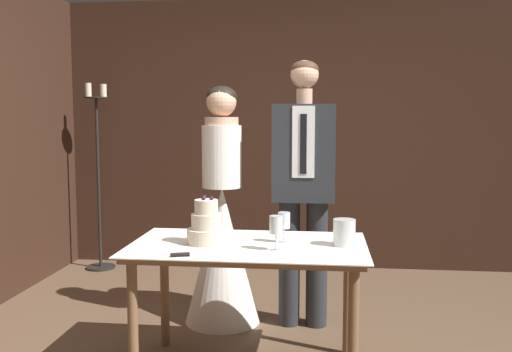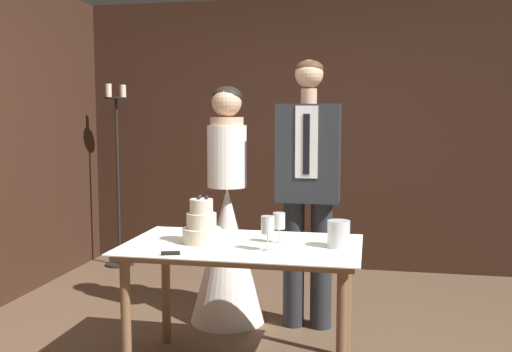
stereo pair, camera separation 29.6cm
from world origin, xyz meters
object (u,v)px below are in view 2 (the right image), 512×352
(groom, at_px, (308,182))
(candle_stand, at_px, (118,182))
(cake_table, at_px, (243,259))
(wine_glass_middle, at_px, (268,227))
(wine_glass_near, at_px, (279,222))
(hurricane_candle, at_px, (339,235))
(cake_knife, at_px, (184,253))
(tiered_cake, at_px, (202,225))
(bride, at_px, (227,236))

(groom, xyz_separation_m, candle_stand, (-2.02, 1.31, -0.20))
(cake_table, relative_size, candle_stand, 0.75)
(groom, bearing_deg, wine_glass_middle, -97.36)
(wine_glass_near, bearing_deg, hurricane_candle, -7.24)
(wine_glass_near, relative_size, groom, 0.10)
(cake_knife, bearing_deg, candle_stand, 104.23)
(tiered_cake, relative_size, candle_stand, 0.15)
(bride, bearing_deg, cake_knife, -87.92)
(cake_table, xyz_separation_m, tiered_cake, (-0.24, -0.01, 0.19))
(tiered_cake, height_order, groom, groom)
(bride, height_order, candle_stand, candle_stand)
(cake_knife, relative_size, wine_glass_middle, 2.00)
(cake_table, xyz_separation_m, candle_stand, (-1.73, 2.09, 0.17))
(wine_glass_middle, xyz_separation_m, hurricane_candle, (0.37, 0.16, -0.06))
(cake_knife, bearing_deg, wine_glass_middle, 5.40)
(candle_stand, bearing_deg, cake_table, -50.39)
(candle_stand, bearing_deg, wine_glass_middle, -49.51)
(cake_table, relative_size, wine_glass_near, 7.59)
(wine_glass_near, bearing_deg, cake_table, -162.32)
(cake_knife, relative_size, groom, 0.20)
(hurricane_candle, bearing_deg, cake_table, -177.84)
(tiered_cake, bearing_deg, bride, 93.59)
(bride, bearing_deg, wine_glass_middle, -63.57)
(cake_knife, bearing_deg, bride, 74.65)
(wine_glass_middle, height_order, bride, bride)
(tiered_cake, xyz_separation_m, candle_stand, (-1.49, 2.11, -0.02))
(tiered_cake, bearing_deg, cake_table, 3.31)
(wine_glass_middle, distance_m, bride, 1.06)
(cake_knife, distance_m, groom, 1.25)
(cake_table, distance_m, wine_glass_near, 0.30)
(cake_table, height_order, wine_glass_middle, wine_glass_middle)
(hurricane_candle, height_order, groom, groom)
(tiered_cake, height_order, wine_glass_middle, tiered_cake)
(cake_table, height_order, wine_glass_near, wine_glass_near)
(hurricane_candle, xyz_separation_m, candle_stand, (-2.28, 2.07, 0.01))
(groom, bearing_deg, cake_knife, -116.09)
(wine_glass_middle, bearing_deg, groom, 82.64)
(candle_stand, bearing_deg, wine_glass_near, -46.40)
(candle_stand, bearing_deg, hurricane_candle, -42.34)
(hurricane_candle, relative_size, bride, 0.09)
(wine_glass_middle, relative_size, groom, 0.10)
(bride, bearing_deg, hurricane_candle, -42.73)
(groom, bearing_deg, hurricane_candle, -71.71)
(tiered_cake, height_order, wine_glass_near, tiered_cake)
(wine_glass_near, xyz_separation_m, hurricane_candle, (0.34, -0.04, -0.05))
(cake_table, relative_size, groom, 0.72)
(candle_stand, bearing_deg, bride, -42.11)
(cake_knife, xyz_separation_m, bride, (-0.04, 1.10, -0.14))
(wine_glass_middle, bearing_deg, candle_stand, 130.49)
(candle_stand, bearing_deg, cake_knife, -58.33)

